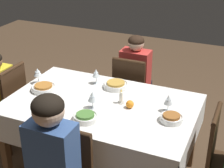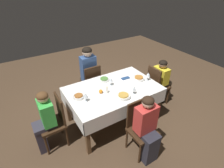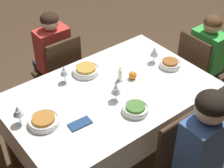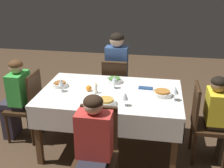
# 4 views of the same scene
# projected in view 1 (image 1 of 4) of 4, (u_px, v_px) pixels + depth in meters

# --- Properties ---
(dining_table) EXTENTS (1.56, 0.99, 0.73)m
(dining_table) POSITION_uv_depth(u_px,v_px,m) (101.00, 111.00, 2.87)
(dining_table) COLOR white
(dining_table) RESTS_ON ground_plane
(chair_south) EXTENTS (0.37, 0.37, 0.88)m
(chair_south) POSITION_uv_depth(u_px,v_px,m) (132.00, 92.00, 3.56)
(chair_south) COLOR #382314
(chair_south) RESTS_ON ground_plane
(chair_west) EXTENTS (0.37, 0.37, 0.88)m
(chair_west) POSITION_uv_depth(u_px,v_px,m) (224.00, 161.00, 2.54)
(chair_west) COLOR #382314
(chair_west) RESTS_ON ground_plane
(chair_east) EXTENTS (0.37, 0.37, 0.88)m
(chair_east) POSITION_uv_depth(u_px,v_px,m) (8.00, 103.00, 3.34)
(chair_east) COLOR #382314
(chair_east) RESTS_ON ground_plane
(person_child_red) EXTENTS (0.30, 0.33, 1.06)m
(person_child_red) POSITION_uv_depth(u_px,v_px,m) (137.00, 77.00, 3.64)
(person_child_red) COLOR #282833
(person_child_red) RESTS_ON ground_plane
(bowl_north) EXTENTS (0.19, 0.19, 0.06)m
(bowl_north) POSITION_uv_depth(u_px,v_px,m) (85.00, 117.00, 2.58)
(bowl_north) COLOR white
(bowl_north) RESTS_ON dining_table
(wine_glass_north) EXTENTS (0.08, 0.08, 0.15)m
(wine_glass_north) POSITION_uv_depth(u_px,v_px,m) (93.00, 97.00, 2.71)
(wine_glass_north) COLOR white
(wine_glass_north) RESTS_ON dining_table
(bowl_south) EXTENTS (0.22, 0.22, 0.06)m
(bowl_south) POSITION_uv_depth(u_px,v_px,m) (116.00, 85.00, 3.08)
(bowl_south) COLOR white
(bowl_south) RESTS_ON dining_table
(wine_glass_south) EXTENTS (0.07, 0.07, 0.15)m
(wine_glass_south) POSITION_uv_depth(u_px,v_px,m) (96.00, 74.00, 3.12)
(wine_glass_south) COLOR white
(wine_glass_south) RESTS_ON dining_table
(bowl_west) EXTENTS (0.18, 0.18, 0.06)m
(bowl_west) POSITION_uv_depth(u_px,v_px,m) (171.00, 118.00, 2.57)
(bowl_west) COLOR white
(bowl_west) RESTS_ON dining_table
(wine_glass_west) EXTENTS (0.07, 0.07, 0.15)m
(wine_glass_west) POSITION_uv_depth(u_px,v_px,m) (168.00, 100.00, 2.67)
(wine_glass_west) COLOR white
(wine_glass_west) RESTS_ON dining_table
(bowl_east) EXTENTS (0.22, 0.22, 0.06)m
(bowl_east) POSITION_uv_depth(u_px,v_px,m) (43.00, 88.00, 3.02)
(bowl_east) COLOR white
(bowl_east) RESTS_ON dining_table
(wine_glass_east) EXTENTS (0.08, 0.08, 0.15)m
(wine_glass_east) POSITION_uv_depth(u_px,v_px,m) (38.00, 73.00, 3.12)
(wine_glass_east) COLOR white
(wine_glass_east) RESTS_ON dining_table
(candle_centerpiece) EXTENTS (0.05, 0.05, 0.13)m
(candle_centerpiece) POSITION_uv_depth(u_px,v_px,m) (121.00, 98.00, 2.81)
(candle_centerpiece) COLOR beige
(candle_centerpiece) RESTS_ON dining_table
(orange_fruit) EXTENTS (0.07, 0.07, 0.07)m
(orange_fruit) POSITION_uv_depth(u_px,v_px,m) (130.00, 104.00, 2.75)
(orange_fruit) COLOR orange
(orange_fruit) RESTS_ON dining_table
(napkin_red_folded) EXTENTS (0.16, 0.09, 0.01)m
(napkin_red_folded) POSITION_uv_depth(u_px,v_px,m) (52.00, 102.00, 2.84)
(napkin_red_folded) COLOR navy
(napkin_red_folded) RESTS_ON dining_table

